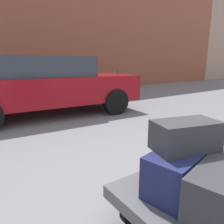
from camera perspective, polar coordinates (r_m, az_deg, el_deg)
name	(u,v)px	position (r m, az deg, el deg)	size (l,w,h in m)	color
ground_plane	(197,223)	(2.01, 22.41, -26.50)	(60.00, 60.00, 0.00)	slate
building_facade_side	(204,29)	(18.38, 24.09, 20.17)	(12.00, 1.00, 7.64)	tan
luggage_cart	(200,193)	(1.85, 23.18, -19.98)	(1.24, 0.86, 0.34)	#4C4C51
duffel_bag_navy_front_left	(182,168)	(1.67, 18.96, -14.59)	(0.68, 0.30, 0.31)	#191E47
duffel_bag_charcoal_front_right	(223,190)	(1.53, 28.47, -18.37)	(0.63, 0.29, 0.31)	#2D2D33
duffel_bag_charcoal_topmost_pile	(185,135)	(1.57, 19.67, -6.13)	(0.46, 0.25, 0.21)	#2D2D33
parked_car	(47,84)	(5.36, -17.70, 7.31)	(4.42, 2.17, 1.42)	maroon
bicycle_leaning	(111,83)	(9.84, -0.17, 8.08)	(1.73, 0.43, 0.96)	black
bollard_kerb_near	(84,90)	(7.49, -7.72, 6.10)	(0.23, 0.23, 0.68)	#72665B
bollard_kerb_mid	(115,87)	(8.20, 0.84, 6.83)	(0.23, 0.23, 0.68)	#72665B
bollard_kerb_far	(136,86)	(8.87, 6.59, 7.23)	(0.23, 0.23, 0.68)	#72665B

